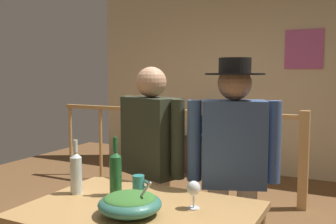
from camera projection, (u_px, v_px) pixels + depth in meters
back_wall at (260, 79)px, 5.63m from camera, size 5.37×0.10×2.80m
framed_picture at (304, 49)px, 5.26m from camera, size 0.50×0.03×0.53m
stair_railing at (206, 140)px, 4.64m from camera, size 3.34×0.10×1.09m
tv_console at (205, 156)px, 5.75m from camera, size 0.90×0.40×0.50m
flat_screen_tv at (204, 125)px, 5.68m from camera, size 0.46×0.12×0.37m
serving_table at (139, 224)px, 1.99m from camera, size 1.17×0.83×0.79m
salad_bowl at (130, 203)px, 1.89m from camera, size 0.32×0.32×0.18m
wine_glass at (194, 190)px, 1.97m from camera, size 0.07×0.07×0.15m
wine_bottle_clear at (76, 172)px, 2.21m from camera, size 0.07×0.07×0.32m
wine_bottle_green at (116, 172)px, 2.18m from camera, size 0.07×0.07×0.34m
mug_teal at (139, 184)px, 2.24m from camera, size 0.11×0.07×0.10m
person_standing_left at (152, 156)px, 2.69m from camera, size 0.59×0.36×1.53m
person_standing_right at (233, 161)px, 2.42m from camera, size 0.55×0.37×1.58m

